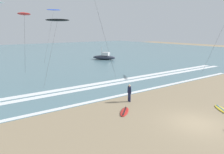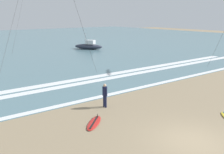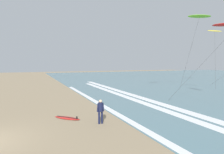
{
  "view_description": "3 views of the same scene",
  "coord_description": "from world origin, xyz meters",
  "px_view_note": "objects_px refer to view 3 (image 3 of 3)",
  "views": [
    {
      "loc": [
        -13.31,
        -8.21,
        6.4
      ],
      "look_at": [
        -2.62,
        6.41,
        2.54
      ],
      "focal_mm": 35.64,
      "sensor_mm": 36.0,
      "label": 1
    },
    {
      "loc": [
        -9.98,
        -6.75,
        6.01
      ],
      "look_at": [
        -0.67,
        5.64,
        2.22
      ],
      "focal_mm": 41.36,
      "sensor_mm": 36.0,
      "label": 2
    },
    {
      "loc": [
        11.03,
        2.22,
        3.98
      ],
      "look_at": [
        0.88,
        6.61,
        3.18
      ],
      "focal_mm": 30.86,
      "sensor_mm": 36.0,
      "label": 3
    }
  ],
  "objects_px": {
    "surfer_left_far": "(101,109)",
    "surfboard_right_spare": "(67,118)",
    "kite_lime_high_left": "(199,17)",
    "kite_yellow_far_right": "(215,31)"
  },
  "relations": [
    {
      "from": "surfer_left_far",
      "to": "surfboard_right_spare",
      "type": "distance_m",
      "value": 2.86
    },
    {
      "from": "surfer_left_far",
      "to": "kite_lime_high_left",
      "type": "bearing_deg",
      "value": 114.9
    },
    {
      "from": "surfer_left_far",
      "to": "kite_lime_high_left",
      "type": "height_order",
      "value": "kite_lime_high_left"
    },
    {
      "from": "surfer_left_far",
      "to": "kite_lime_high_left",
      "type": "xyz_separation_m",
      "value": [
        -7.97,
        17.16,
        9.28
      ]
    },
    {
      "from": "surfboard_right_spare",
      "to": "kite_lime_high_left",
      "type": "xyz_separation_m",
      "value": [
        -5.93,
        18.96,
        10.19
      ]
    },
    {
      "from": "surfer_left_far",
      "to": "kite_yellow_far_right",
      "type": "height_order",
      "value": "kite_yellow_far_right"
    },
    {
      "from": "surfer_left_far",
      "to": "kite_yellow_far_right",
      "type": "bearing_deg",
      "value": 117.06
    },
    {
      "from": "surfer_left_far",
      "to": "kite_yellow_far_right",
      "type": "xyz_separation_m",
      "value": [
        -14.39,
        28.17,
        9.03
      ]
    },
    {
      "from": "surfboard_right_spare",
      "to": "kite_lime_high_left",
      "type": "bearing_deg",
      "value": 107.38
    },
    {
      "from": "kite_lime_high_left",
      "to": "kite_yellow_far_right",
      "type": "bearing_deg",
      "value": 120.26
    }
  ]
}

